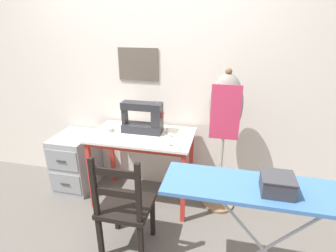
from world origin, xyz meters
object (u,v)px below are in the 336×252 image
Objects in this scene: sewing_machine at (145,119)px; storage_box at (277,184)px; thread_spool_mid_table at (170,135)px; thread_spool_near_machine at (167,130)px; dress_form at (225,115)px; wooden_chair at (125,207)px; filing_cabinet at (76,161)px; fabric_bowl at (106,129)px; scissors at (173,146)px; ironing_board at (273,196)px.

storage_box is (1.08, -0.97, 0.05)m from sewing_machine.
storage_box reaches higher than thread_spool_mid_table.
thread_spool_near_machine is 0.03× the size of dress_form.
thread_spool_near_machine is 0.05× the size of wooden_chair.
fabric_bowl is at bearing -9.61° from filing_cabinet.
scissors is 0.20× the size of filing_cabinet.
thread_spool_mid_table is at bearing 132.65° from ironing_board.
fabric_bowl is at bearing 164.66° from scissors.
thread_spool_mid_table is at bearing 71.88° from wooden_chair.
fabric_bowl is 0.66m from thread_spool_mid_table.
thread_spool_near_machine is (0.22, 0.05, -0.12)m from sewing_machine.
fabric_bowl reaches higher than filing_cabinet.
thread_spool_mid_table is 0.79m from wooden_chair.
thread_spool_mid_table is (0.05, -0.11, -0.00)m from thread_spool_near_machine.
ironing_board is at bearing -30.92° from fabric_bowl.
scissors is at bearing -146.36° from dress_form.
scissors is at bearing -13.19° from filing_cabinet.
filing_cabinet is at bearing 166.81° from scissors.
dress_form is at bearing 107.46° from storage_box.
thread_spool_near_machine is 0.07× the size of filing_cabinet.
wooden_chair is (-0.22, -0.67, -0.36)m from thread_spool_mid_table.
sewing_machine is 0.66× the size of filing_cabinet.
fabric_bowl is at bearing 148.14° from storage_box.
ironing_board is (1.46, -0.87, 0.07)m from fabric_bowl.
scissors is 0.56m from dress_form.
storage_box is at bearing -41.99° from sewing_machine.
ironing_board is at bearing -72.12° from dress_form.
thread_spool_mid_table is 0.24× the size of storage_box.
wooden_chair is at bearing 166.69° from storage_box.
dress_form is 1.01m from ironing_board.
thread_spool_near_machine is 0.04× the size of ironing_board.
dress_form is (0.42, 0.28, 0.23)m from scissors.
scissors is 0.34m from thread_spool_near_machine.
fabric_bowl is 0.09× the size of dress_form.
thread_spool_near_machine is 1.34m from storage_box.
storage_box reaches higher than fabric_bowl.
scissors is at bearing -15.34° from fabric_bowl.
thread_spool_near_machine is 0.59m from dress_form.
storage_box is (0.00, -0.03, 0.10)m from ironing_board.
storage_box is at bearing -31.86° from fabric_bowl.
thread_spool_near_machine is 0.12m from thread_spool_mid_table.
thread_spool_mid_table is at bearing 131.65° from storage_box.
storage_box reaches higher than thread_spool_near_machine.
scissors is at bearing -67.42° from thread_spool_near_machine.
wooden_chair is at bearing -101.93° from thread_spool_near_machine.
wooden_chair reaches higher than scissors.
thread_spool_near_machine is at bearing 112.58° from scissors.
ironing_board is (0.80, -0.87, 0.07)m from thread_spool_mid_table.
ironing_board is (1.07, -0.94, -0.05)m from sewing_machine.
fabric_bowl is 0.76m from scissors.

